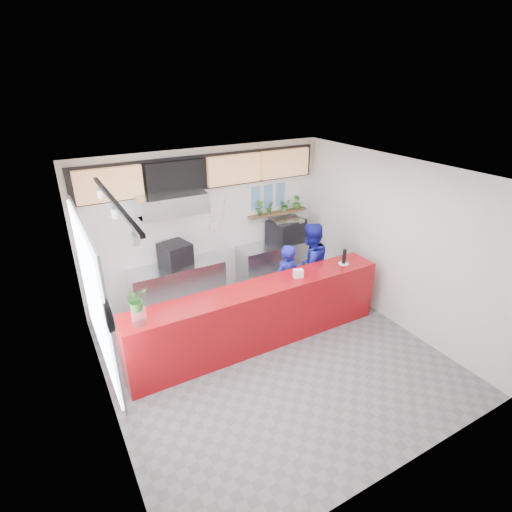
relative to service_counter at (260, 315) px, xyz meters
name	(u,v)px	position (x,y,z in m)	size (l,w,h in m)	color
floor	(272,355)	(0.00, -0.40, -0.55)	(5.00, 5.00, 0.00)	slate
ceiling	(275,175)	(0.00, -0.40, 2.45)	(5.00, 5.00, 0.00)	silver
wall_back	(207,224)	(0.00, 2.10, 0.95)	(5.00, 5.00, 0.00)	white
wall_left	(98,321)	(-2.50, -0.40, 0.95)	(5.00, 5.00, 0.00)	white
wall_right	(393,243)	(2.50, -0.40, 0.95)	(5.00, 5.00, 0.00)	white
service_counter	(260,315)	(0.00, 0.00, 0.00)	(4.50, 0.60, 1.10)	#9D0B10
cream_band	(204,169)	(0.00, 2.09, 2.05)	(5.00, 0.02, 0.80)	beige
prep_bench	(178,286)	(-0.80, 1.80, -0.10)	(1.80, 0.60, 0.90)	#B2B5BA
panini_oven	(175,255)	(-0.80, 1.80, 0.58)	(0.50, 0.50, 0.45)	black
extraction_hood	(171,203)	(-0.80, 1.75, 1.60)	(1.20, 0.70, 0.35)	#B2B5BA
hood_lip	(172,214)	(-0.80, 1.75, 1.40)	(1.20, 0.70, 0.08)	#B2B5BA
right_bench	(278,262)	(1.50, 1.80, -0.10)	(1.80, 0.60, 0.90)	#B2B5BA
espresso_machine	(286,231)	(1.69, 1.80, 0.59)	(0.75, 0.54, 0.48)	black
espresso_tray	(286,220)	(1.69, 1.80, 0.83)	(0.64, 0.44, 0.06)	#B9BBC1
herb_shelf	(278,213)	(1.60, 2.00, 0.95)	(1.40, 0.18, 0.04)	brown
menu_board_far_left	(109,185)	(-1.75, 1.98, 2.00)	(1.10, 0.10, 0.55)	tan
menu_board_mid_left	(176,177)	(-0.59, 1.98, 2.00)	(1.10, 0.10, 0.55)	black
menu_board_mid_right	(234,169)	(0.57, 1.98, 2.00)	(1.10, 0.10, 0.55)	tan
menu_board_far_right	(285,163)	(1.73, 1.98, 2.00)	(1.10, 0.10, 0.55)	tan
soffit	(205,172)	(0.00, 2.06, 2.00)	(4.80, 0.04, 0.65)	black
window_pane	(93,295)	(-2.47, -0.10, 1.15)	(0.04, 2.20, 1.90)	silver
window_frame	(95,295)	(-2.45, -0.10, 1.15)	(0.03, 2.30, 2.00)	#B2B5BA
wall_clock_rim	(109,318)	(-2.46, -1.30, 1.50)	(0.30, 0.30, 0.05)	black
wall_clock_face	(112,317)	(-2.43, -1.30, 1.50)	(0.26, 0.26, 0.02)	white
track_rail	(114,202)	(-2.10, -0.40, 2.39)	(0.05, 2.40, 0.04)	black
dec_plate_a	(214,211)	(0.15, 2.07, 1.20)	(0.24, 0.24, 0.03)	silver
dec_plate_b	(228,214)	(0.45, 2.07, 1.10)	(0.24, 0.24, 0.03)	silver
dec_plate_c	(215,226)	(0.15, 2.07, 0.90)	(0.24, 0.24, 0.03)	silver
dec_plate_d	(230,202)	(0.50, 2.07, 1.35)	(0.24, 0.24, 0.03)	silver
photo_frame_a	(256,193)	(1.10, 2.08, 1.45)	(0.20, 0.02, 0.25)	#598CBF
photo_frame_b	(268,191)	(1.40, 2.08, 1.45)	(0.20, 0.02, 0.25)	#598CBF
photo_frame_c	(280,189)	(1.70, 2.08, 1.45)	(0.20, 0.02, 0.25)	#598CBF
photo_frame_d	(256,204)	(1.10, 2.08, 1.20)	(0.20, 0.02, 0.25)	#598CBF
photo_frame_e	(268,202)	(1.40, 2.08, 1.20)	(0.20, 0.02, 0.25)	#598CBF
photo_frame_f	(280,200)	(1.70, 2.08, 1.20)	(0.20, 0.02, 0.25)	#598CBF
staff_center	(285,282)	(0.81, 0.46, 0.19)	(0.54, 0.36, 1.48)	#151991
staff_right	(309,266)	(1.43, 0.58, 0.32)	(0.85, 0.66, 1.74)	#151991
herb_a	(259,208)	(1.14, 2.00, 1.14)	(0.18, 0.12, 0.33)	#2C6925
herb_b	(270,207)	(1.39, 2.00, 1.11)	(0.15, 0.12, 0.27)	#2C6925
herb_c	(285,205)	(1.77, 2.00, 1.10)	(0.24, 0.21, 0.26)	#2C6925
herb_d	(297,202)	(2.08, 2.00, 1.12)	(0.16, 0.15, 0.29)	#2C6925
glass_vase	(139,316)	(-1.96, -0.10, 0.67)	(0.20, 0.20, 0.25)	white
basil_vase	(136,299)	(-1.96, -0.10, 0.94)	(0.30, 0.26, 0.33)	#2C6925
napkin_holder	(298,273)	(0.73, -0.04, 0.62)	(0.16, 0.10, 0.14)	white
white_plate	(344,264)	(1.74, -0.02, 0.56)	(0.18, 0.18, 0.01)	white
pepper_mill	(344,256)	(1.74, -0.02, 0.70)	(0.07, 0.07, 0.27)	black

